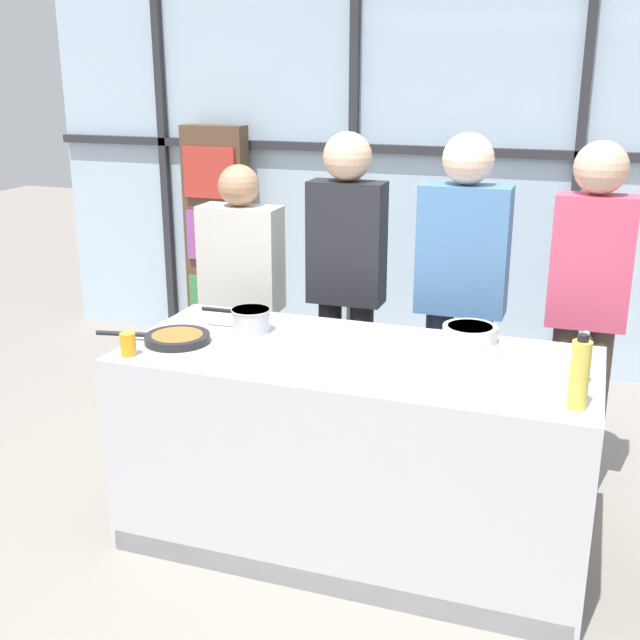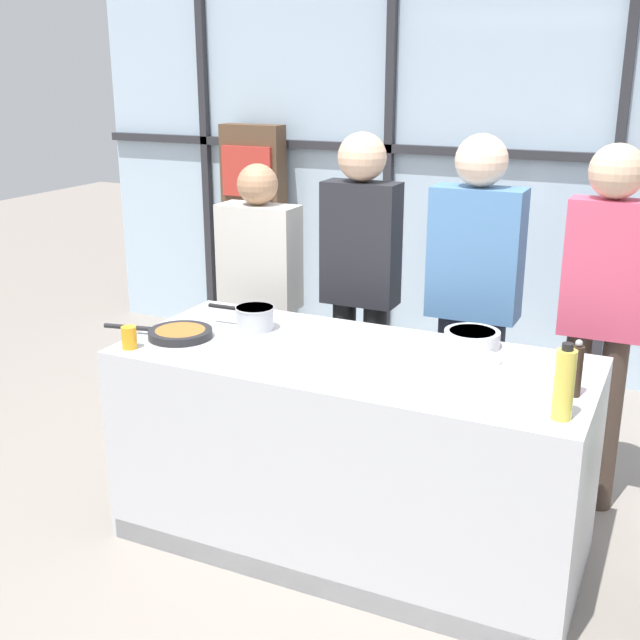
{
  "view_description": "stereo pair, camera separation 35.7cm",
  "coord_description": "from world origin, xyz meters",
  "px_view_note": "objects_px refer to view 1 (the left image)",
  "views": [
    {
      "loc": [
        0.92,
        -3.12,
        2.1
      ],
      "look_at": [
        -0.2,
        0.1,
        1.02
      ],
      "focal_mm": 45.0,
      "sensor_mm": 36.0,
      "label": 1
    },
    {
      "loc": [
        1.25,
        -2.98,
        2.1
      ],
      "look_at": [
        -0.2,
        0.1,
        1.02
      ],
      "focal_mm": 45.0,
      "sensor_mm": 36.0,
      "label": 2
    }
  ],
  "objects_px": {
    "spectator_center_right": "(461,287)",
    "saucepan": "(250,319)",
    "frying_pan": "(176,338)",
    "pepper_grinder": "(584,360)",
    "mixing_bowl": "(470,333)",
    "juice_glass_near": "(128,344)",
    "spectator_center_left": "(346,274)",
    "white_plate": "(476,353)",
    "spectator_far_right": "(588,293)",
    "spectator_far_left": "(242,291)",
    "oil_bottle": "(579,374)"
  },
  "relations": [
    {
      "from": "spectator_center_right",
      "to": "saucepan",
      "type": "relative_size",
      "value": 5.33
    },
    {
      "from": "frying_pan",
      "to": "pepper_grinder",
      "type": "bearing_deg",
      "value": 2.27
    },
    {
      "from": "mixing_bowl",
      "to": "juice_glass_near",
      "type": "relative_size",
      "value": 2.47
    },
    {
      "from": "spectator_center_left",
      "to": "white_plate",
      "type": "xyz_separation_m",
      "value": [
        0.79,
        -0.66,
        -0.12
      ]
    },
    {
      "from": "frying_pan",
      "to": "spectator_center_left",
      "type": "bearing_deg",
      "value": 61.8
    },
    {
      "from": "spectator_center_left",
      "to": "pepper_grinder",
      "type": "bearing_deg",
      "value": 144.71
    },
    {
      "from": "spectator_far_right",
      "to": "juice_glass_near",
      "type": "bearing_deg",
      "value": 32.29
    },
    {
      "from": "pepper_grinder",
      "to": "juice_glass_near",
      "type": "bearing_deg",
      "value": -171.18
    },
    {
      "from": "spectator_far_left",
      "to": "pepper_grinder",
      "type": "distance_m",
      "value": 2.04
    },
    {
      "from": "spectator_far_right",
      "to": "mixing_bowl",
      "type": "distance_m",
      "value": 0.69
    },
    {
      "from": "spectator_far_left",
      "to": "oil_bottle",
      "type": "relative_size",
      "value": 5.7
    },
    {
      "from": "spectator_far_right",
      "to": "saucepan",
      "type": "xyz_separation_m",
      "value": [
        -1.47,
        -0.69,
        -0.08
      ]
    },
    {
      "from": "spectator_center_left",
      "to": "mixing_bowl",
      "type": "height_order",
      "value": "spectator_center_left"
    },
    {
      "from": "oil_bottle",
      "to": "pepper_grinder",
      "type": "xyz_separation_m",
      "value": [
        0.01,
        0.23,
        -0.03
      ]
    },
    {
      "from": "spectator_center_right",
      "to": "saucepan",
      "type": "bearing_deg",
      "value": 38.73
    },
    {
      "from": "mixing_bowl",
      "to": "spectator_center_left",
      "type": "bearing_deg",
      "value": 146.47
    },
    {
      "from": "spectator_far_right",
      "to": "pepper_grinder",
      "type": "distance_m",
      "value": 0.87
    },
    {
      "from": "saucepan",
      "to": "mixing_bowl",
      "type": "bearing_deg",
      "value": 11.53
    },
    {
      "from": "spectator_center_left",
      "to": "saucepan",
      "type": "bearing_deg",
      "value": 70.1
    },
    {
      "from": "spectator_far_left",
      "to": "spectator_center_left",
      "type": "distance_m",
      "value": 0.63
    },
    {
      "from": "spectator_far_left",
      "to": "white_plate",
      "type": "bearing_deg",
      "value": 154.77
    },
    {
      "from": "spectator_center_left",
      "to": "pepper_grinder",
      "type": "height_order",
      "value": "spectator_center_left"
    },
    {
      "from": "spectator_far_right",
      "to": "white_plate",
      "type": "height_order",
      "value": "spectator_far_right"
    },
    {
      "from": "spectator_far_right",
      "to": "oil_bottle",
      "type": "xyz_separation_m",
      "value": [
        0.0,
        -1.1,
        -0.01
      ]
    },
    {
      "from": "saucepan",
      "to": "oil_bottle",
      "type": "bearing_deg",
      "value": -15.65
    },
    {
      "from": "spectator_far_right",
      "to": "oil_bottle",
      "type": "relative_size",
      "value": 6.34
    },
    {
      "from": "saucepan",
      "to": "juice_glass_near",
      "type": "distance_m",
      "value": 0.59
    },
    {
      "from": "spectator_far_right",
      "to": "frying_pan",
      "type": "distance_m",
      "value": 1.97
    },
    {
      "from": "frying_pan",
      "to": "mixing_bowl",
      "type": "bearing_deg",
      "value": 20.02
    },
    {
      "from": "spectator_far_left",
      "to": "juice_glass_near",
      "type": "relative_size",
      "value": 16.02
    },
    {
      "from": "spectator_far_left",
      "to": "juice_glass_near",
      "type": "height_order",
      "value": "spectator_far_left"
    },
    {
      "from": "saucepan",
      "to": "spectator_center_left",
      "type": "bearing_deg",
      "value": 70.1
    },
    {
      "from": "pepper_grinder",
      "to": "oil_bottle",
      "type": "bearing_deg",
      "value": -92.49
    },
    {
      "from": "spectator_far_right",
      "to": "mixing_bowl",
      "type": "bearing_deg",
      "value": 45.31
    },
    {
      "from": "white_plate",
      "to": "juice_glass_near",
      "type": "xyz_separation_m",
      "value": [
        -1.4,
        -0.5,
        0.04
      ]
    },
    {
      "from": "frying_pan",
      "to": "mixing_bowl",
      "type": "xyz_separation_m",
      "value": [
        1.24,
        0.45,
        0.02
      ]
    },
    {
      "from": "spectator_center_left",
      "to": "oil_bottle",
      "type": "height_order",
      "value": "spectator_center_left"
    },
    {
      "from": "spectator_center_right",
      "to": "saucepan",
      "type": "distance_m",
      "value": 1.1
    },
    {
      "from": "white_plate",
      "to": "mixing_bowl",
      "type": "relative_size",
      "value": 0.95
    },
    {
      "from": "white_plate",
      "to": "spectator_center_left",
      "type": "bearing_deg",
      "value": 140.17
    },
    {
      "from": "oil_bottle",
      "to": "juice_glass_near",
      "type": "xyz_separation_m",
      "value": [
        -1.83,
        -0.06,
        -0.08
      ]
    },
    {
      "from": "spectator_center_left",
      "to": "saucepan",
      "type": "distance_m",
      "value": 0.74
    },
    {
      "from": "spectator_far_left",
      "to": "spectator_far_right",
      "type": "xyz_separation_m",
      "value": [
        1.83,
        0.0,
        0.16
      ]
    },
    {
      "from": "white_plate",
      "to": "frying_pan",
      "type": "bearing_deg",
      "value": -167.83
    },
    {
      "from": "saucepan",
      "to": "oil_bottle",
      "type": "height_order",
      "value": "oil_bottle"
    },
    {
      "from": "spectator_far_right",
      "to": "frying_pan",
      "type": "bearing_deg",
      "value": 28.61
    },
    {
      "from": "juice_glass_near",
      "to": "spectator_center_left",
      "type": "bearing_deg",
      "value": 62.15
    },
    {
      "from": "oil_bottle",
      "to": "juice_glass_near",
      "type": "bearing_deg",
      "value": -178.26
    },
    {
      "from": "spectator_center_right",
      "to": "frying_pan",
      "type": "height_order",
      "value": "spectator_center_right"
    },
    {
      "from": "spectator_far_left",
      "to": "juice_glass_near",
      "type": "bearing_deg",
      "value": 89.92
    }
  ]
}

